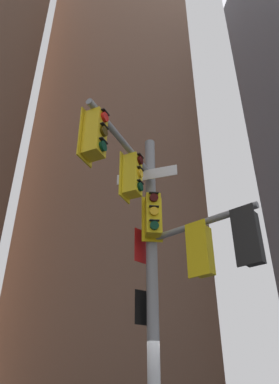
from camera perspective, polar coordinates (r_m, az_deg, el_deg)
name	(u,v)px	position (r m, az deg, el deg)	size (l,w,h in m)	color
building_mid_block	(112,172)	(40.40, -4.32, 3.12)	(15.34, 15.34, 47.13)	brown
signal_pole_assembly	(159,236)	(7.73, 3.03, -6.87)	(3.55, 2.81, 7.50)	gray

